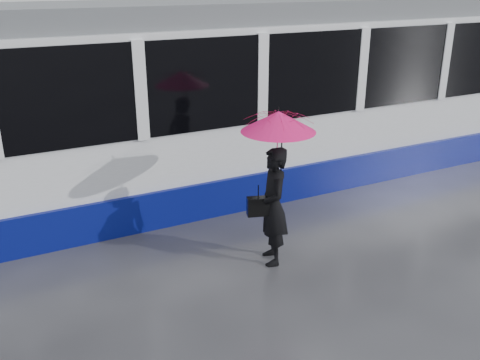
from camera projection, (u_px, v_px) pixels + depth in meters
ground at (190, 264)px, 7.44m from camera, size 90.00×90.00×0.00m
rails at (137, 200)px, 9.51m from camera, size 34.00×1.51×0.02m
tram at (25, 122)px, 8.21m from camera, size 26.00×2.56×3.35m
woman at (273, 206)px, 7.23m from camera, size 0.56×0.70×1.66m
umbrella at (278, 136)px, 6.89m from camera, size 1.22×1.22×1.12m
handbag at (258, 206)px, 7.13m from camera, size 0.32×0.21×0.44m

